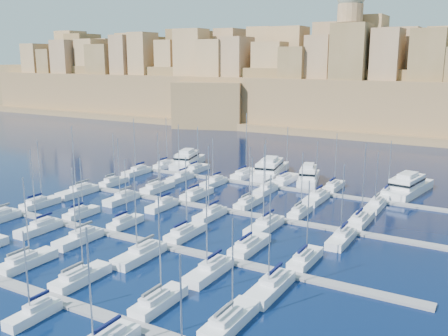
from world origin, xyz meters
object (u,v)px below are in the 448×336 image
Objects in this scene: sailboat_4 at (159,301)px; motor_yacht_c at (308,176)px; motor_yacht_a at (188,160)px; sailboat_2 at (27,261)px; motor_yacht_d at (408,186)px; motor_yacht_b at (270,169)px.

sailboat_4 is 0.97× the size of motor_yacht_c.
sailboat_4 is 82.55m from motor_yacht_a.
sailboat_2 is 71.29m from motor_yacht_c.
motor_yacht_c is at bearing 74.99° from sailboat_2.
sailboat_4 reaches higher than motor_yacht_c.
sailboat_2 is 72.55m from motor_yacht_a.
motor_yacht_d is at bearing 0.67° from motor_yacht_a.
motor_yacht_c is at bearing -2.02° from motor_yacht_a.
motor_yacht_c and motor_yacht_d have the same top height.
motor_yacht_a is (-43.20, 70.33, 0.98)m from sailboat_4.
motor_yacht_a is at bearing -177.26° from motor_yacht_b.
motor_yacht_d is at bearing 59.57° from sailboat_2.
sailboat_4 is at bearing -58.44° from motor_yacht_a.
motor_yacht_c is (-6.23, 69.03, 0.98)m from sailboat_4.
motor_yacht_b is 34.75m from motor_yacht_d.
sailboat_4 is 73.74m from motor_yacht_b.
sailboat_2 is 82.17m from motor_yacht_d.
sailboat_2 reaches higher than motor_yacht_c.
motor_yacht_d is at bearing 4.94° from motor_yacht_c.
motor_yacht_d is (23.15, 2.00, 0.00)m from motor_yacht_c.
motor_yacht_c is at bearing -175.06° from motor_yacht_d.
sailboat_2 is 0.92× the size of motor_yacht_c.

